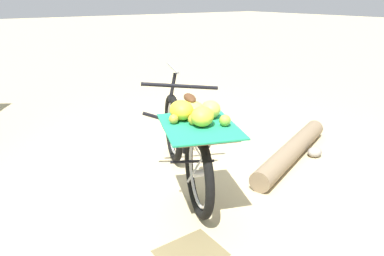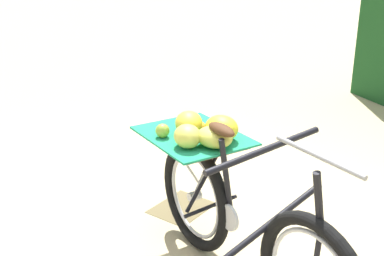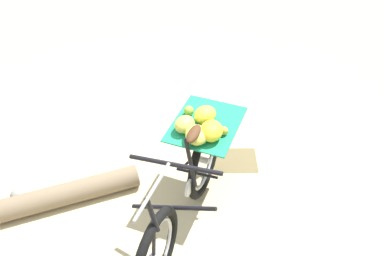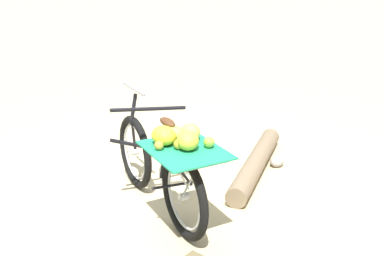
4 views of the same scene
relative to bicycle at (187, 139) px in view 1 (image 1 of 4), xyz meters
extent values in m
plane|color=#C6B284|center=(-0.05, 0.15, -0.49)|extent=(60.00, 60.00, 0.00)
torus|color=black|center=(0.23, 0.60, -0.13)|extent=(0.33, 0.71, 0.73)
torus|color=#B7B7BC|center=(0.23, 0.60, -0.13)|extent=(0.23, 0.53, 0.57)
cylinder|color=#B7B7BC|center=(0.23, 0.60, -0.13)|extent=(0.10, 0.09, 0.06)
torus|color=black|center=(-0.15, -0.38, -0.13)|extent=(0.33, 0.71, 0.73)
torus|color=#B7B7BC|center=(-0.15, -0.38, -0.13)|extent=(0.23, 0.53, 0.57)
cylinder|color=#B7B7BC|center=(-0.15, -0.38, -0.13)|extent=(0.10, 0.09, 0.06)
cylinder|color=black|center=(0.12, 0.29, 0.04)|extent=(0.67, 0.29, 0.30)
cylinder|color=black|center=(0.09, 0.23, 0.43)|extent=(0.68, 0.29, 0.11)
cylinder|color=black|center=(-0.03, -0.06, 0.14)|extent=(0.12, 0.07, 0.49)
cylinder|color=black|center=(-0.08, -0.20, -0.11)|extent=(0.36, 0.16, 0.05)
cylinder|color=black|center=(-0.09, -0.24, 0.10)|extent=(0.31, 0.14, 0.47)
cylinder|color=black|center=(0.24, 0.61, 0.02)|extent=(0.05, 0.04, 0.30)
cylinder|color=black|center=(0.23, 0.59, 0.32)|extent=(0.10, 0.07, 0.30)
cylinder|color=gray|center=(0.22, 0.56, 0.53)|extent=(0.21, 0.49, 0.02)
ellipsoid|color=#4C2D19|center=(-0.05, -0.12, 0.42)|extent=(0.16, 0.24, 0.06)
cylinder|color=#B7B7BC|center=(-0.01, -0.03, -0.10)|extent=(0.08, 0.16, 0.16)
cylinder|color=#B7B7BC|center=(-0.11, -0.29, 0.06)|extent=(0.20, 0.09, 0.39)
cylinder|color=#B7B7BC|center=(-0.19, -0.49, 0.06)|extent=(0.23, 0.10, 0.39)
cube|color=brown|center=(-0.16, -0.40, 0.26)|extent=(0.63, 0.72, 0.02)
cube|color=#1E8C60|center=(-0.16, -0.40, 0.28)|extent=(0.75, 0.83, 0.01)
ellipsoid|color=yellow|center=(-0.19, -0.21, 0.36)|extent=(0.23, 0.25, 0.15)
ellipsoid|color=#CCC64C|center=(-0.07, -0.18, 0.35)|extent=(0.19, 0.22, 0.12)
ellipsoid|color=#CCC64C|center=(0.02, -0.31, 0.35)|extent=(0.24, 0.24, 0.14)
ellipsoid|color=yellow|center=(-0.15, -0.42, 0.36)|extent=(0.26, 0.25, 0.15)
sphere|color=gold|center=(-0.19, -0.37, 0.33)|extent=(0.08, 0.08, 0.08)
sphere|color=#B29333|center=(-0.30, -0.26, 0.32)|extent=(0.07, 0.07, 0.07)
sphere|color=#8CAD38|center=(-0.01, -0.52, 0.33)|extent=(0.09, 0.09, 0.09)
cylinder|color=#7F6B51|center=(1.29, -0.15, -0.39)|extent=(1.68, 0.79, 0.21)
ellipsoid|color=gray|center=(1.56, -0.26, -0.44)|extent=(0.17, 0.14, 0.11)
cube|color=olive|center=(-0.48, -0.75, -0.49)|extent=(0.44, 0.36, 0.01)
camera|label=1|loc=(-1.62, -2.37, 1.19)|focal=32.76mm
camera|label=2|loc=(2.14, 1.31, 1.39)|focal=46.52mm
camera|label=3|loc=(-0.02, 2.34, 2.54)|focal=39.39mm
camera|label=4|loc=(-2.64, -2.56, 1.64)|focal=43.35mm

